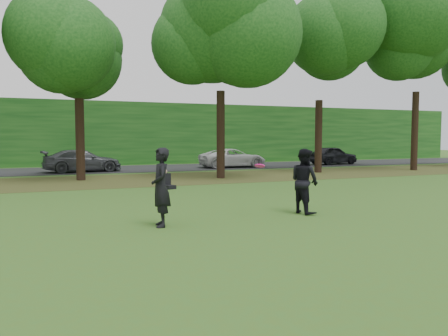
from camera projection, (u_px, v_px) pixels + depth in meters
name	position (u px, v px, depth m)	size (l,w,h in m)	color
ground	(258.00, 228.00, 10.44)	(120.00, 120.00, 0.00)	#3C5B1C
leaf_litter	(144.00, 180.00, 22.43)	(60.00, 7.00, 0.01)	#473919
street	(119.00, 169.00, 29.81)	(70.00, 7.00, 0.02)	black
far_hedge	(107.00, 133.00, 35.17)	(70.00, 3.00, 5.00)	#124114
player_left	(161.00, 187.00, 10.56)	(0.70, 0.46, 1.92)	black
player_right	(304.00, 181.00, 12.42)	(0.90, 0.70, 1.85)	black
parked_cars	(137.00, 160.00, 28.86)	(38.71, 2.77, 1.46)	black
frisbee	(260.00, 166.00, 11.67)	(0.27, 0.28, 0.16)	#FB1599
seated_person	(166.00, 181.00, 18.56)	(0.65, 0.83, 0.83)	black
tree_line	(135.00, 23.00, 21.69)	(55.30, 7.90, 12.31)	black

